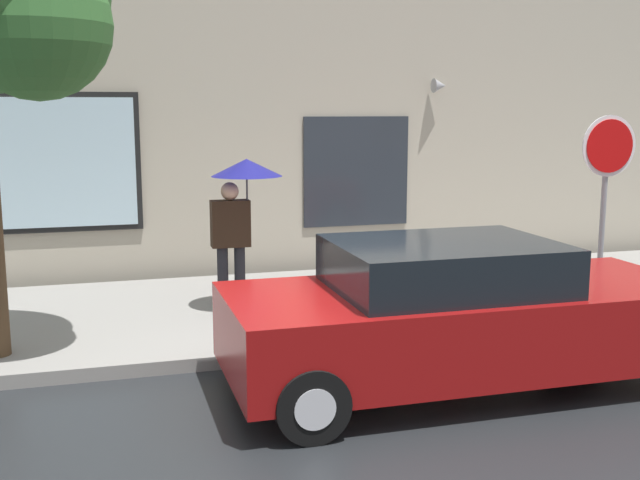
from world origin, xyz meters
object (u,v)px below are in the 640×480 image
at_px(parked_car, 460,315).
at_px(fire_hydrant, 455,288).
at_px(pedestrian_with_umbrella, 241,194).
at_px(stop_sign, 607,174).

height_order(parked_car, fire_hydrant, parked_car).
bearing_deg(fire_hydrant, pedestrian_with_umbrella, 158.46).
bearing_deg(fire_hydrant, stop_sign, -11.03).
relative_size(parked_car, pedestrian_with_umbrella, 2.40).
height_order(parked_car, pedestrian_with_umbrella, pedestrian_with_umbrella).
bearing_deg(parked_car, stop_sign, 30.04).
distance_m(parked_car, stop_sign, 3.39).
xyz_separation_m(parked_car, stop_sign, (2.75, 1.59, 1.19)).
height_order(parked_car, stop_sign, stop_sign).
bearing_deg(stop_sign, fire_hydrant, 168.97).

